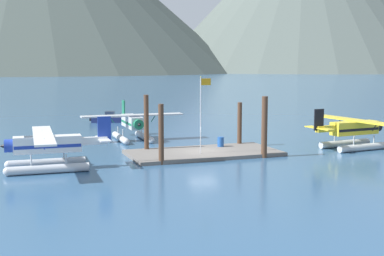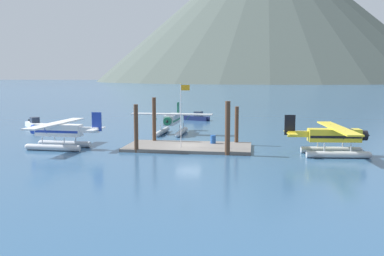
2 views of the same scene
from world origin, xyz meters
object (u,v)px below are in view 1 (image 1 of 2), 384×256
(fuel_drum, at_px, (221,142))
(boat_navy_open_north, at_px, (109,119))
(seaplane_white_port_aft, at_px, (47,149))
(flagpole, at_px, (202,106))
(seaplane_yellow_stbd_aft, at_px, (355,132))
(seaplane_silver_bow_left, at_px, (132,125))

(fuel_drum, distance_m, boat_navy_open_north, 26.29)
(fuel_drum, distance_m, seaplane_white_port_aft, 16.05)
(flagpole, relative_size, fuel_drum, 7.33)
(boat_navy_open_north, bearing_deg, seaplane_yellow_stbd_aft, -60.11)
(fuel_drum, bearing_deg, seaplane_yellow_stbd_aft, -17.47)
(flagpole, height_order, seaplane_yellow_stbd_aft, flagpole)
(seaplane_silver_bow_left, height_order, boat_navy_open_north, seaplane_silver_bow_left)
(seaplane_yellow_stbd_aft, relative_size, boat_navy_open_north, 2.24)
(seaplane_white_port_aft, xyz_separation_m, seaplane_yellow_stbd_aft, (27.36, 0.19, 0.00))
(boat_navy_open_north, bearing_deg, seaplane_white_port_aft, -109.31)
(fuel_drum, xyz_separation_m, seaplane_silver_bow_left, (-6.12, 8.52, 0.84))
(fuel_drum, relative_size, seaplane_white_port_aft, 0.08)
(seaplane_silver_bow_left, bearing_deg, seaplane_yellow_stbd_aft, -34.32)
(flagpole, bearing_deg, seaplane_yellow_stbd_aft, -3.98)
(seaplane_yellow_stbd_aft, xyz_separation_m, boat_navy_open_north, (-16.95, 29.50, -1.09))
(fuel_drum, xyz_separation_m, boat_navy_open_north, (-5.15, 25.78, -0.25))
(fuel_drum, distance_m, seaplane_silver_bow_left, 10.53)
(seaplane_yellow_stbd_aft, bearing_deg, fuel_drum, 162.53)
(seaplane_yellow_stbd_aft, bearing_deg, seaplane_white_port_aft, -179.60)
(fuel_drum, distance_m, seaplane_yellow_stbd_aft, 12.41)
(seaplane_yellow_stbd_aft, distance_m, seaplane_silver_bow_left, 21.71)
(seaplane_yellow_stbd_aft, relative_size, seaplane_silver_bow_left, 1.01)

